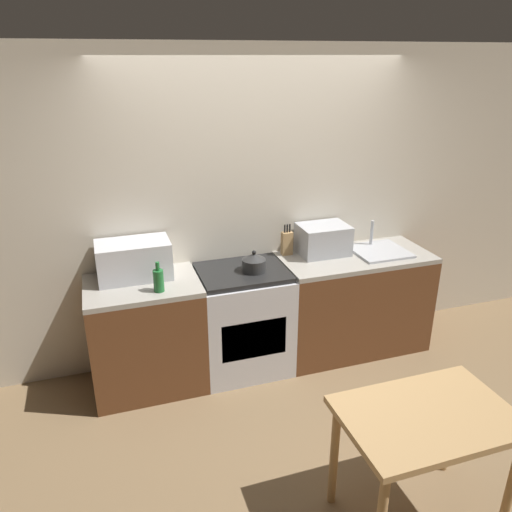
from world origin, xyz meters
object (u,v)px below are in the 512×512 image
bottle (159,280)px  toaster_oven (323,240)px  stove_range (243,320)px  kettle (254,262)px  dining_table (426,429)px  microwave (134,260)px

bottle → toaster_oven: toaster_oven is taller
stove_range → kettle: size_ratio=4.71×
bottle → toaster_oven: bearing=11.8°
stove_range → toaster_oven: (0.77, 0.13, 0.58)m
kettle → dining_table: (0.41, -1.72, -0.34)m
microwave → toaster_oven: microwave is taller
toaster_oven → microwave: bearing=-179.9°
kettle → dining_table: size_ratio=0.21×
dining_table → bottle: bearing=126.5°
stove_range → kettle: 0.53m
kettle → microwave: size_ratio=0.35×
bottle → stove_range: bearing=14.1°
bottle → dining_table: bearing=-53.5°
kettle → bottle: size_ratio=0.84×
microwave → toaster_oven: 1.59m
stove_range → dining_table: bearing=-74.4°
bottle → dining_table: (1.18, -1.60, -0.35)m
kettle → bottle: (-0.77, -0.13, 0.02)m
kettle → toaster_oven: 0.71m
stove_range → toaster_oven: 0.97m
dining_table → toaster_oven: bearing=81.9°
stove_range → dining_table: size_ratio=0.97×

